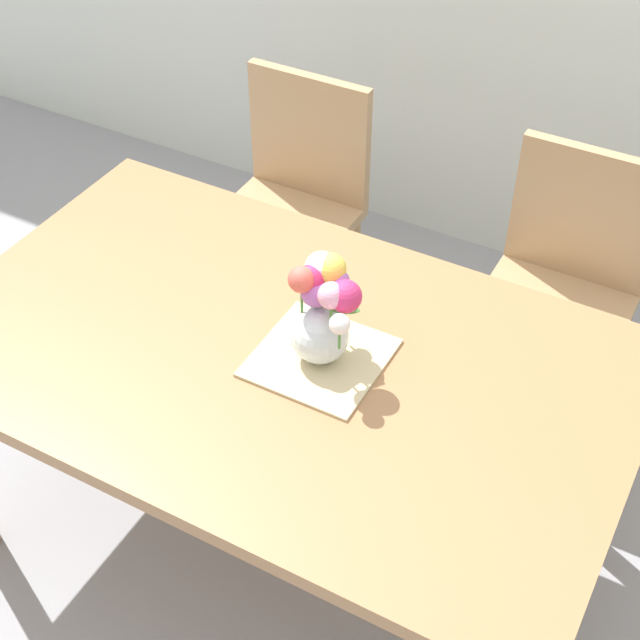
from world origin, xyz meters
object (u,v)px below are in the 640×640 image
object	(u,v)px
dining_table	(280,377)
chair_right	(563,282)
chair_left	(293,196)
flower_vase	(323,308)

from	to	relation	value
dining_table	chair_right	xyz separation A→B (m)	(0.45, 0.84, -0.14)
chair_left	flower_vase	distance (m)	1.03
dining_table	flower_vase	xyz separation A→B (m)	(0.09, 0.04, 0.23)
chair_right	flower_vase	world-z (taller)	flower_vase
dining_table	chair_left	size ratio (longest dim) A/B	1.83
dining_table	chair_right	bearing A→B (deg)	61.73
dining_table	flower_vase	distance (m)	0.25
chair_right	flower_vase	xyz separation A→B (m)	(-0.36, -0.80, 0.36)
chair_left	flower_vase	xyz separation A→B (m)	(0.54, -0.80, 0.36)
dining_table	chair_right	size ratio (longest dim) A/B	1.83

